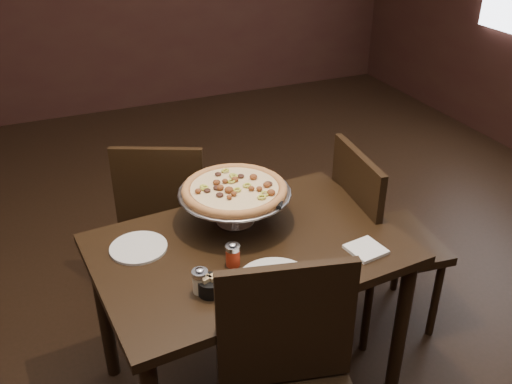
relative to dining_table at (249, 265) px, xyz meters
name	(u,v)px	position (x,y,z in m)	size (l,w,h in m)	color
room	(234,70)	(0.00, 0.12, 0.76)	(6.04, 7.04, 2.84)	black
dining_table	(249,265)	(0.00, 0.00, 0.00)	(1.24, 0.88, 0.74)	black
pizza_stand	(234,190)	(0.01, 0.17, 0.25)	(0.46, 0.46, 0.19)	#B4B5BC
parmesan_shaker	(200,281)	(-0.26, -0.19, 0.14)	(0.06, 0.06, 0.10)	beige
pepper_flake_shaker	(233,255)	(-0.10, -0.10, 0.14)	(0.06, 0.06, 0.10)	maroon
packet_caddy	(211,286)	(-0.23, -0.21, 0.13)	(0.09, 0.09, 0.07)	black
napkin_stack	(366,249)	(0.40, -0.21, 0.10)	(0.13, 0.13, 0.01)	white
plate_left	(139,248)	(-0.40, 0.14, 0.10)	(0.22, 0.22, 0.01)	silver
plate_near	(275,281)	(0.00, -0.25, 0.10)	(0.27, 0.27, 0.01)	silver
serving_spatula	(281,201)	(0.15, 0.03, 0.25)	(0.17, 0.17, 0.02)	#B4B5BC
chair_far	(166,213)	(-0.15, 0.75, -0.14)	(0.57, 0.57, 0.91)	black
chair_side	(376,234)	(0.70, 0.14, -0.12)	(0.49, 0.49, 0.96)	black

